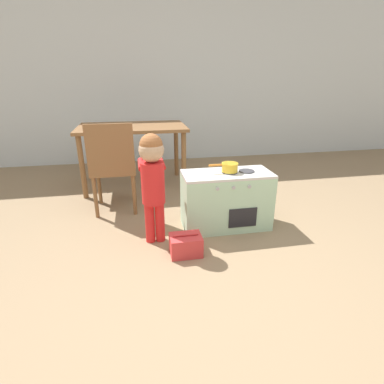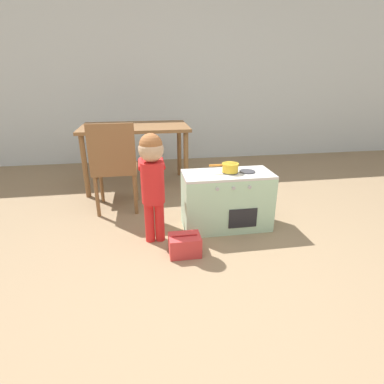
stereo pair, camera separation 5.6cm
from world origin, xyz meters
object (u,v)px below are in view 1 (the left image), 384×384
object	(u,v)px
toy_basket	(186,245)
dining_chair_near	(113,166)
child_figure	(152,173)
dining_table	(133,134)
toy_pot	(229,167)
play_kitchen	(226,200)

from	to	relation	value
toy_basket	dining_chair_near	distance (m)	1.12
child_figure	dining_table	distance (m)	1.40
toy_basket	dining_table	xyz separation A→B (m)	(-0.35, 1.64, 0.56)
toy_pot	dining_table	world-z (taller)	dining_table
play_kitchen	dining_table	bearing A→B (deg)	121.79
play_kitchen	child_figure	bearing A→B (deg)	-167.71
child_figure	dining_chair_near	world-z (taller)	dining_chair_near
toy_pot	child_figure	distance (m)	0.67
child_figure	play_kitchen	bearing A→B (deg)	12.29
child_figure	toy_basket	size ratio (longest dim) A/B	3.73
child_figure	dining_table	xyz separation A→B (m)	(-0.14, 1.39, 0.06)
dining_table	dining_chair_near	bearing A→B (deg)	-104.89
toy_pot	dining_chair_near	size ratio (longest dim) A/B	0.28
child_figure	dining_table	size ratio (longest dim) A/B	0.72
dining_chair_near	play_kitchen	bearing A→B (deg)	-27.42
play_kitchen	toy_pot	bearing A→B (deg)	1.73
dining_table	toy_basket	bearing A→B (deg)	-78.00
dining_chair_near	dining_table	bearing A→B (deg)	75.11
play_kitchen	child_figure	world-z (taller)	child_figure
play_kitchen	toy_pot	xyz separation A→B (m)	(0.02, 0.00, 0.30)
play_kitchen	dining_chair_near	bearing A→B (deg)	152.58
toy_basket	dining_table	bearing A→B (deg)	102.00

